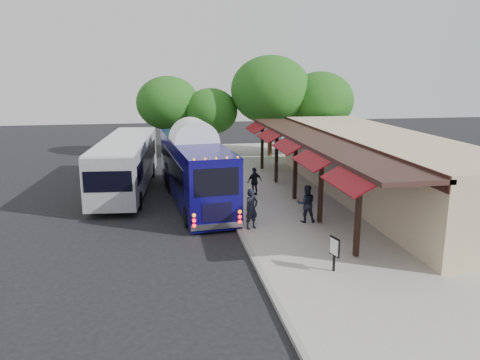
{
  "coord_description": "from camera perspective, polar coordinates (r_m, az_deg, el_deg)",
  "views": [
    {
      "loc": [
        -3.26,
        -19.27,
        6.93
      ],
      "look_at": [
        0.51,
        2.23,
        1.8
      ],
      "focal_mm": 35.0,
      "sensor_mm": 36.0,
      "label": 1
    }
  ],
  "objects": [
    {
      "name": "ped_c",
      "position": [
        25.89,
        1.79,
        -0.17
      ],
      "size": [
        0.99,
        0.7,
        1.57
      ],
      "primitive_type": "imported",
      "rotation": [
        0.0,
        0.0,
        3.53
      ],
      "color": "black",
      "rests_on": "sidewalk"
    },
    {
      "name": "tree_left",
      "position": [
        38.0,
        -3.61,
        8.34
      ],
      "size": [
        4.35,
        4.35,
        5.57
      ],
      "color": "#382314",
      "rests_on": "ground"
    },
    {
      "name": "sidewalk",
      "position": [
        25.63,
        9.26,
        -2.47
      ],
      "size": [
        10.0,
        40.0,
        0.15
      ],
      "primitive_type": "cube",
      "color": "#9E9B93",
      "rests_on": "ground"
    },
    {
      "name": "tree_right",
      "position": [
        38.27,
        9.72,
        9.52
      ],
      "size": [
        5.36,
        5.36,
        6.87
      ],
      "color": "#382314",
      "rests_on": "ground"
    },
    {
      "name": "sign_board",
      "position": [
        16.52,
        11.45,
        -8.17
      ],
      "size": [
        0.18,
        0.55,
        1.23
      ],
      "rotation": [
        0.0,
        0.0,
        0.24
      ],
      "color": "black",
      "rests_on": "sidewalk"
    },
    {
      "name": "tree_mid",
      "position": [
        37.63,
        3.75,
        10.89
      ],
      "size": [
        6.34,
        6.34,
        8.12
      ],
      "color": "#382314",
      "rests_on": "ground"
    },
    {
      "name": "station_shelter",
      "position": [
        26.52,
        16.33,
        1.63
      ],
      "size": [
        8.15,
        20.0,
        3.6
      ],
      "color": "tan",
      "rests_on": "ground"
    },
    {
      "name": "ped_a",
      "position": [
        20.4,
        1.41,
        -3.55
      ],
      "size": [
        0.77,
        0.67,
        1.79
      ],
      "primitive_type": "imported",
      "rotation": [
        0.0,
        0.0,
        0.46
      ],
      "color": "black",
      "rests_on": "sidewalk"
    },
    {
      "name": "ped_b",
      "position": [
        21.51,
        8.08,
        -2.87
      ],
      "size": [
        0.92,
        0.76,
        1.73
      ],
      "primitive_type": "imported",
      "rotation": [
        0.0,
        0.0,
        3.01
      ],
      "color": "black",
      "rests_on": "sidewalk"
    },
    {
      "name": "ped_d",
      "position": [
        29.48,
        -0.79,
        1.47
      ],
      "size": [
        1.1,
        0.79,
        1.55
      ],
      "primitive_type": "imported",
      "rotation": [
        0.0,
        0.0,
        3.37
      ],
      "color": "black",
      "rests_on": "sidewalk"
    },
    {
      "name": "tree_far",
      "position": [
        38.8,
        -8.77,
        9.25
      ],
      "size": [
        5.09,
        5.09,
        6.52
      ],
      "color": "#382314",
      "rests_on": "ground"
    },
    {
      "name": "coach_bus",
      "position": [
        25.08,
        -5.59,
        1.6
      ],
      "size": [
        3.37,
        11.25,
        3.55
      ],
      "rotation": [
        0.0,
        0.0,
        0.09
      ],
      "color": "#0C0757",
      "rests_on": "ground"
    },
    {
      "name": "curb",
      "position": [
        24.49,
        -1.77,
        -3.04
      ],
      "size": [
        0.2,
        40.0,
        0.16
      ],
      "primitive_type": "cube",
      "color": "gray",
      "rests_on": "ground"
    },
    {
      "name": "city_bus",
      "position": [
        28.12,
        -13.73,
        2.12
      ],
      "size": [
        3.44,
        11.61,
        3.07
      ],
      "rotation": [
        0.0,
        0.0,
        -0.08
      ],
      "color": "gray",
      "rests_on": "ground"
    },
    {
      "name": "ground",
      "position": [
        20.74,
        -0.31,
        -6.3
      ],
      "size": [
        90.0,
        90.0,
        0.0
      ],
      "primitive_type": "plane",
      "color": "black",
      "rests_on": "ground"
    }
  ]
}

